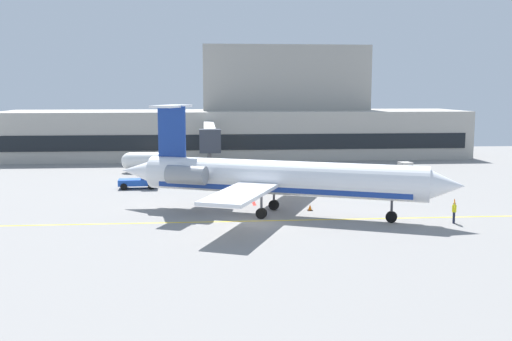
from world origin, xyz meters
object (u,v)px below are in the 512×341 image
object	(u,v)px
baggage_tug	(260,179)
belt_loader	(408,172)
marshaller	(454,211)
regional_jet	(275,178)
pushback_tractor	(142,180)
fuel_tank	(150,161)

from	to	relation	value
baggage_tug	belt_loader	world-z (taller)	baggage_tug
belt_loader	marshaller	distance (m)	23.18
regional_jet	marshaller	size ratio (longest dim) A/B	14.87
belt_loader	baggage_tug	bearing A→B (deg)	-163.65
baggage_tug	pushback_tractor	distance (m)	12.65
regional_jet	baggage_tug	distance (m)	13.27
marshaller	fuel_tank	bearing A→B (deg)	130.25
pushback_tractor	marshaller	world-z (taller)	pushback_tractor
pushback_tractor	belt_loader	xyz separation A→B (m)	(30.58, 3.76, -0.04)
baggage_tug	regional_jet	bearing A→B (deg)	-89.71
pushback_tractor	belt_loader	size ratio (longest dim) A/B	1.08
baggage_tug	fuel_tank	xyz separation A→B (m)	(-12.81, 13.91, 0.42)
baggage_tug	fuel_tank	world-z (taller)	fuel_tank
pushback_tractor	marshaller	distance (m)	32.49
marshaller	regional_jet	bearing A→B (deg)	162.20
belt_loader	regional_jet	bearing A→B (deg)	-134.33
baggage_tug	belt_loader	size ratio (longest dim) A/B	1.09
belt_loader	fuel_tank	size ratio (longest dim) A/B	0.53
regional_jet	marshaller	bearing A→B (deg)	-17.80
regional_jet	pushback_tractor	distance (m)	19.45
regional_jet	marshaller	world-z (taller)	regional_jet
belt_loader	fuel_tank	distance (m)	32.02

